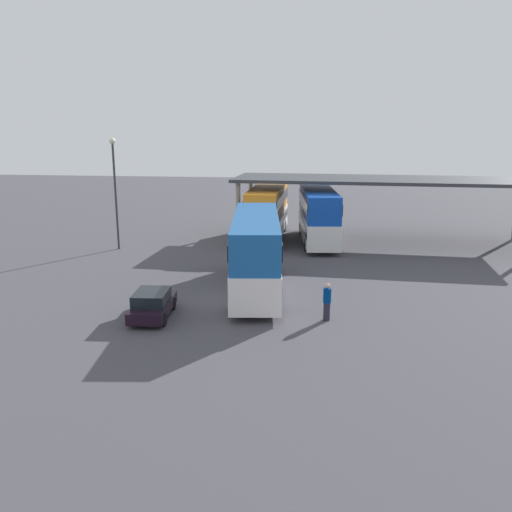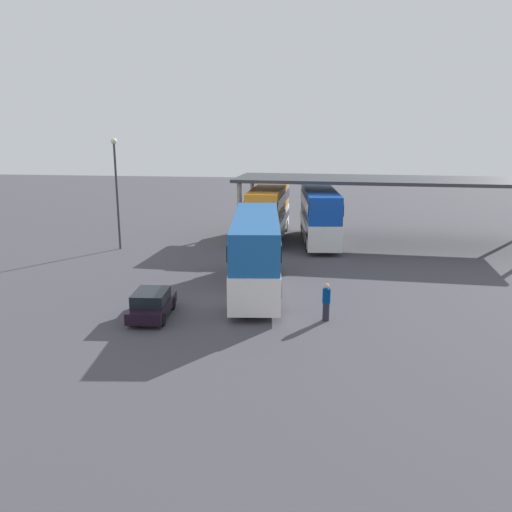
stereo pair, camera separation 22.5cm
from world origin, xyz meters
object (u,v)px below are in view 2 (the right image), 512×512
Objects in this scene: double_decker_mid_row at (319,214)px; lamppost_tall at (116,181)px; double_decker_main at (256,250)px; double_decker_near_canopy at (269,210)px; parked_hatchback at (152,304)px; pedestrian_waiting at (326,302)px.

double_decker_mid_row is 15.68m from lamppost_tall.
double_decker_mid_row is (3.32, 13.23, -0.02)m from double_decker_main.
parked_hatchback is at bearing 170.58° from double_decker_near_canopy.
double_decker_main is 5.97× the size of pedestrian_waiting.
double_decker_main is 1.33× the size of lamppost_tall.
double_decker_near_canopy is at bearing 26.99° from lamppost_tall.
double_decker_mid_row reaches higher than double_decker_near_canopy.
lamppost_tall is 4.48× the size of pedestrian_waiting.
parked_hatchback is 19.82m from double_decker_mid_row.
double_decker_near_canopy is 5.50× the size of pedestrian_waiting.
double_decker_near_canopy is 12.35m from lamppost_tall.
double_decker_main is at bearing -38.27° from lamppost_tall.
parked_hatchback is 16.38m from lamppost_tall.
pedestrian_waiting is (15.47, -13.43, -4.21)m from lamppost_tall.
double_decker_near_canopy is 19.53m from pedestrian_waiting.
parked_hatchback is 2.09× the size of pedestrian_waiting.
parked_hatchback is (-4.43, -4.95, -1.66)m from double_decker_main.
lamppost_tall is (-7.13, 14.06, 4.46)m from parked_hatchback.
pedestrian_waiting is at bearing -89.98° from parked_hatchback.
pedestrian_waiting is at bearing 176.10° from double_decker_mid_row.
double_decker_near_canopy is 0.98× the size of double_decker_mid_row.
double_decker_main is 14.98m from lamppost_tall.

